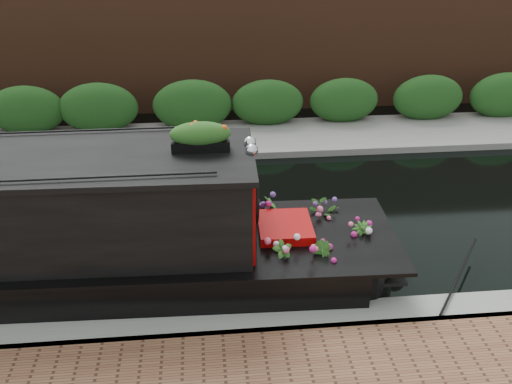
{
  "coord_description": "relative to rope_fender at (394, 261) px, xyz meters",
  "views": [
    {
      "loc": [
        0.42,
        -9.85,
        5.71
      ],
      "look_at": [
        1.32,
        -0.6,
        0.94
      ],
      "focal_mm": 40.0,
      "sensor_mm": 36.0,
      "label": 1
    }
  ],
  "objects": [
    {
      "name": "far_brick_wall",
      "position": [
        -3.59,
        9.12,
        -0.16
      ],
      "size": [
        40.0,
        1.0,
        8.0
      ],
      "primitive_type": "cube",
      "color": "#4E2C1A",
      "rests_on": "ground"
    },
    {
      "name": "ground",
      "position": [
        -3.59,
        1.92,
        -0.16
      ],
      "size": [
        80.0,
        80.0,
        0.0
      ],
      "primitive_type": "plane",
      "color": "black",
      "rests_on": "ground"
    },
    {
      "name": "far_bank_path",
      "position": [
        -3.59,
        6.12,
        -0.16
      ],
      "size": [
        40.0,
        2.4,
        0.34
      ],
      "primitive_type": "cube",
      "color": "gray",
      "rests_on": "ground"
    },
    {
      "name": "far_hedge",
      "position": [
        -3.59,
        7.02,
        -0.16
      ],
      "size": [
        40.0,
        1.1,
        2.8
      ],
      "primitive_type": "cube",
      "color": "#1B4416",
      "rests_on": "ground"
    },
    {
      "name": "rope_fender",
      "position": [
        0.0,
        0.0,
        0.0
      ],
      "size": [
        0.33,
        0.43,
        0.33
      ],
      "primitive_type": "cylinder",
      "rotation": [
        1.57,
        0.0,
        0.0
      ],
      "color": "brown",
      "rests_on": "ground"
    },
    {
      "name": "near_bank_coping",
      "position": [
        -3.59,
        -1.38,
        -0.16
      ],
      "size": [
        40.0,
        0.6,
        0.5
      ],
      "primitive_type": "cube",
      "color": "gray",
      "rests_on": "ground"
    }
  ]
}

